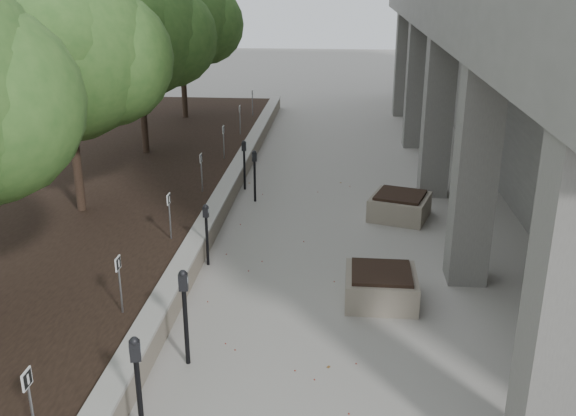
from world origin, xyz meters
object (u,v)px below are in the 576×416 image
(planter_front, at_px, (381,286))
(crabapple_tree_4, at_px, (139,59))
(crabapple_tree_5, at_px, (181,42))
(planter_back, at_px, (400,206))
(crabapple_tree_3, at_px, (68,89))
(parking_meter_1, at_px, (139,392))
(parking_meter_2, at_px, (185,318))
(parking_meter_3, at_px, (207,235))
(parking_meter_4, at_px, (255,176))
(parking_meter_5, at_px, (244,165))

(planter_front, bearing_deg, crabapple_tree_4, 129.40)
(crabapple_tree_5, xyz_separation_m, planter_back, (7.22, -8.83, -2.82))
(crabapple_tree_3, distance_m, parking_meter_1, 8.14)
(crabapple_tree_5, xyz_separation_m, parking_meter_2, (3.65, -15.20, -2.36))
(parking_meter_1, relative_size, parking_meter_2, 0.99)
(crabapple_tree_4, distance_m, crabapple_tree_5, 5.00)
(parking_meter_1, xyz_separation_m, planter_back, (3.72, 8.13, -0.46))
(crabapple_tree_4, relative_size, parking_meter_3, 4.28)
(parking_meter_4, bearing_deg, crabapple_tree_4, 122.39)
(parking_meter_1, relative_size, parking_meter_4, 1.13)
(crabapple_tree_5, bearing_deg, parking_meter_5, -65.09)
(crabapple_tree_3, relative_size, parking_meter_5, 4.06)
(parking_meter_2, bearing_deg, parking_meter_4, 84.18)
(parking_meter_2, xyz_separation_m, parking_meter_4, (0.03, 7.22, -0.10))
(parking_meter_2, bearing_deg, crabapple_tree_3, 119.44)
(crabapple_tree_3, relative_size, planter_back, 4.29)
(crabapple_tree_4, bearing_deg, parking_meter_1, -73.68)
(crabapple_tree_5, bearing_deg, parking_meter_4, -65.28)
(parking_meter_2, relative_size, parking_meter_4, 1.15)
(parking_meter_3, bearing_deg, parking_meter_2, -77.52)
(planter_front, bearing_deg, parking_meter_1, -127.91)
(crabapple_tree_4, distance_m, parking_meter_5, 4.58)
(parking_meter_2, height_order, parking_meter_3, parking_meter_2)
(crabapple_tree_4, distance_m, parking_meter_3, 7.94)
(parking_meter_1, bearing_deg, parking_meter_3, 75.39)
(parking_meter_2, height_order, planter_back, parking_meter_2)
(parking_meter_2, bearing_deg, crabapple_tree_5, 97.91)
(crabapple_tree_3, distance_m, parking_meter_3, 4.47)
(parking_meter_1, distance_m, planter_front, 5.03)
(parking_meter_1, distance_m, parking_meter_4, 8.97)
(parking_meter_5, distance_m, planter_back, 4.34)
(parking_meter_5, bearing_deg, crabapple_tree_3, -136.36)
(parking_meter_4, height_order, planter_back, parking_meter_4)
(planter_front, xyz_separation_m, planter_back, (0.65, 4.18, 0.01))
(crabapple_tree_4, bearing_deg, planter_front, -50.60)
(crabapple_tree_5, relative_size, planter_front, 4.40)
(crabapple_tree_4, distance_m, parking_meter_4, 5.33)
(crabapple_tree_4, relative_size, parking_meter_1, 3.61)
(parking_meter_4, bearing_deg, planter_back, -31.92)
(parking_meter_1, xyz_separation_m, parking_meter_5, (-0.22, 9.90, -0.08))
(crabapple_tree_3, bearing_deg, crabapple_tree_5, 90.00)
(parking_meter_1, bearing_deg, parking_meter_4, 71.49)
(planter_back, bearing_deg, planter_front, -98.82)
(parking_meter_3, distance_m, parking_meter_4, 3.84)
(parking_meter_1, bearing_deg, planter_back, 47.99)
(crabapple_tree_4, distance_m, parking_meter_2, 11.09)
(crabapple_tree_5, bearing_deg, parking_meter_1, -78.34)
(parking_meter_3, bearing_deg, planter_front, -14.08)
(parking_meter_1, xyz_separation_m, parking_meter_3, (-0.25, 5.15, -0.12))
(parking_meter_5, distance_m, planter_front, 6.81)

